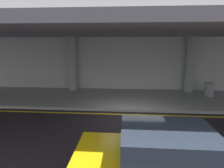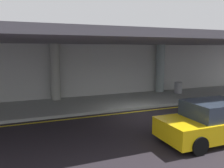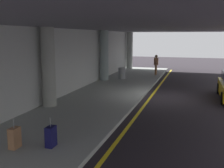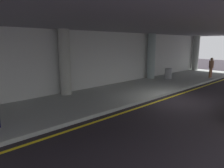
# 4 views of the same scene
# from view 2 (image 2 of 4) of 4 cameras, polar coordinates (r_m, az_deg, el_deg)

# --- Properties ---
(ground_plane) EXTENTS (60.00, 60.00, 0.00)m
(ground_plane) POSITION_cam_2_polar(r_m,az_deg,el_deg) (12.37, 8.37, -7.52)
(ground_plane) COLOR black
(sidewalk) EXTENTS (26.00, 4.20, 0.15)m
(sidewalk) POSITION_cam_2_polar(r_m,az_deg,el_deg) (15.03, 2.50, -4.26)
(sidewalk) COLOR #969B96
(sidewalk) RESTS_ON ground
(lane_stripe_yellow) EXTENTS (26.00, 0.14, 0.01)m
(lane_stripe_yellow) POSITION_cam_2_polar(r_m,az_deg,el_deg) (12.90, 6.96, -6.80)
(lane_stripe_yellow) COLOR yellow
(lane_stripe_yellow) RESTS_ON ground
(support_column_far_left) EXTENTS (0.63, 0.63, 3.65)m
(support_column_far_left) POSITION_cam_2_polar(r_m,az_deg,el_deg) (15.29, -13.99, 2.92)
(support_column_far_left) COLOR #9C9E94
(support_column_far_left) RESTS_ON sidewalk
(support_column_left_mid) EXTENTS (0.63, 0.63, 3.65)m
(support_column_left_mid) POSITION_cam_2_polar(r_m,az_deg,el_deg) (18.14, 11.98, 3.83)
(support_column_left_mid) COLOR #8E9E9D
(support_column_left_mid) RESTS_ON sidewalk
(ceiling_overhang) EXTENTS (28.00, 13.20, 0.30)m
(ceiling_overhang) POSITION_cam_2_polar(r_m,az_deg,el_deg) (14.21, 3.43, 10.73)
(ceiling_overhang) COLOR slate
(ceiling_overhang) RESTS_ON support_column_far_left
(terminal_back_wall) EXTENTS (26.00, 0.30, 3.80)m
(terminal_back_wall) POSITION_cam_2_polar(r_m,az_deg,el_deg) (16.81, -0.58, 3.40)
(terminal_back_wall) COLOR #B7B9B5
(terminal_back_wall) RESTS_ON ground
(car_yellow_taxi) EXTENTS (4.10, 1.92, 1.50)m
(car_yellow_taxi) POSITION_cam_2_polar(r_m,az_deg,el_deg) (9.53, 23.80, -8.60)
(car_yellow_taxi) COLOR yellow
(car_yellow_taxi) RESTS_ON ground
(trash_bin_steel) EXTENTS (0.56, 0.56, 0.85)m
(trash_bin_steel) POSITION_cam_2_polar(r_m,az_deg,el_deg) (17.93, 16.22, -0.88)
(trash_bin_steel) COLOR gray
(trash_bin_steel) RESTS_ON sidewalk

